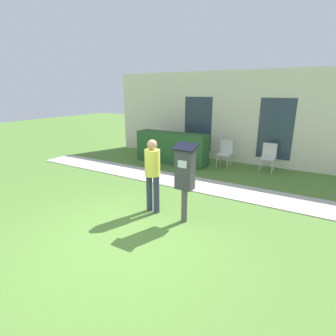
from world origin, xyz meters
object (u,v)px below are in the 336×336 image
at_px(person_standing, 152,170).
at_px(outdoor_chair_left, 191,146).
at_px(outdoor_chair_right, 269,155).
at_px(outdoor_chair_middle, 225,151).
at_px(parking_meter, 185,173).

xyz_separation_m(person_standing, outdoor_chair_left, (-1.23, 4.36, -0.40)).
xyz_separation_m(person_standing, outdoor_chair_right, (1.54, 4.41, -0.40)).
height_order(outdoor_chair_left, outdoor_chair_middle, same).
xyz_separation_m(parking_meter, outdoor_chair_middle, (-0.63, 4.28, -0.49)).
xyz_separation_m(person_standing, outdoor_chair_middle, (0.15, 4.22, -0.40)).
relative_size(person_standing, outdoor_chair_right, 1.76).
bearing_deg(outdoor_chair_left, outdoor_chair_right, 4.35).
height_order(parking_meter, outdoor_chair_right, parking_meter).
xyz_separation_m(outdoor_chair_middle, outdoor_chair_right, (1.38, 0.19, 0.00)).
bearing_deg(outdoor_chair_right, person_standing, -130.16).
xyz_separation_m(parking_meter, outdoor_chair_left, (-2.02, 4.42, -0.49)).
bearing_deg(outdoor_chair_middle, outdoor_chair_right, -3.55).
bearing_deg(outdoor_chair_middle, person_standing, -103.35).
bearing_deg(person_standing, outdoor_chair_right, 78.52).
distance_m(parking_meter, outdoor_chair_right, 4.56).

